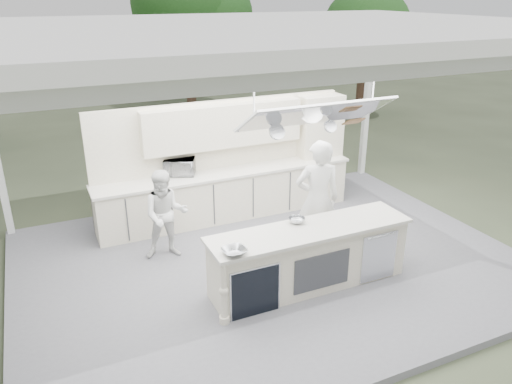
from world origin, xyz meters
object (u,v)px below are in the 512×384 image
back_counter (228,194)px  head_chef (317,200)px  demo_island (309,257)px  sous_chef (166,215)px

back_counter → head_chef: (0.76, -2.05, 0.52)m
demo_island → head_chef: 1.10m
head_chef → sous_chef: 2.48m
demo_island → sous_chef: bearing=133.5°
sous_chef → back_counter: bearing=47.5°
demo_island → sous_chef: (-1.67, 1.76, 0.28)m
back_counter → sous_chef: bearing=-144.8°
demo_island → head_chef: bearing=52.6°
back_counter → sous_chef: (-1.49, -1.05, 0.28)m
demo_island → back_counter: 2.82m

